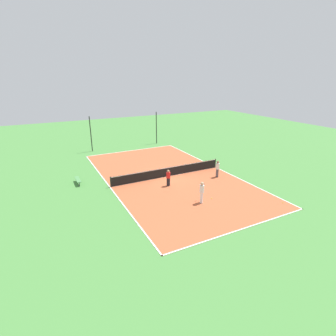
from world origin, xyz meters
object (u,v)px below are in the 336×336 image
tennis_ball_near_net (161,147)px  player_near_white (202,191)px  tennis_net (168,171)px  player_coach_red (168,177)px  tennis_ball_left_sideline (162,170)px  player_far_white (217,168)px  tennis_ball_far_baseline (283,203)px  tennis_ball_right_alley (212,198)px  fence_post_back_right (156,128)px  fence_post_back_left (91,134)px  bench (78,180)px

tennis_ball_near_net → player_near_white: bearing=-105.5°
tennis_net → player_coach_red: player_coach_red is taller
tennis_ball_near_net → tennis_ball_left_sideline: size_ratio=1.00×
tennis_net → tennis_ball_left_sideline: (0.20, 1.90, -0.47)m
player_far_white → tennis_ball_far_baseline: bearing=33.8°
player_far_white → tennis_ball_far_baseline: player_far_white is taller
tennis_ball_right_alley → fence_post_back_right: (3.89, 19.09, 2.27)m
player_coach_red → tennis_ball_right_alley: player_coach_red is taller
tennis_net → tennis_ball_far_baseline: 10.86m
fence_post_back_left → fence_post_back_right: same height
bench → player_coach_red: bearing=-120.9°
player_coach_red → fence_post_back_left: size_ratio=0.33×
tennis_ball_right_alley → tennis_ball_near_net: 16.98m
bench → tennis_ball_near_net: bench is taller
tennis_ball_far_baseline → tennis_ball_left_sideline: 12.45m
player_far_white → player_coach_red: 5.34m
player_near_white → fence_post_back_left: fence_post_back_left is taller
bench → tennis_ball_near_net: 15.14m
tennis_ball_right_alley → fence_post_back_left: size_ratio=0.01×
tennis_ball_far_baseline → player_coach_red: bearing=131.8°
player_near_white → fence_post_back_right: size_ratio=0.38×
tennis_ball_far_baseline → fence_post_back_left: size_ratio=0.01×
tennis_ball_far_baseline → fence_post_back_left: fence_post_back_left is taller
tennis_ball_far_baseline → tennis_net: bearing=120.0°
tennis_ball_right_alley → tennis_ball_near_net: same height
fence_post_back_left → tennis_net: bearing=-69.8°
player_near_white → tennis_ball_right_alley: bearing=-39.0°
tennis_ball_right_alley → tennis_ball_near_net: size_ratio=1.00×
tennis_ball_near_net → fence_post_back_right: bearing=80.9°
tennis_ball_left_sideline → fence_post_back_right: fence_post_back_right is taller
bench → player_far_white: size_ratio=0.99×
player_far_white → tennis_ball_left_sideline: player_far_white is taller
fence_post_back_left → player_near_white: bearing=-77.0°
tennis_net → tennis_ball_left_sideline: bearing=84.0°
tennis_ball_near_net → fence_post_back_right: fence_post_back_right is taller
tennis_ball_far_baseline → player_near_white: bearing=152.2°
tennis_ball_far_baseline → tennis_ball_left_sideline: same height
player_near_white → player_coach_red: (-0.77, 4.23, -0.17)m
tennis_ball_far_baseline → tennis_ball_near_net: (-1.08, 19.84, 0.00)m
bench → tennis_ball_right_alley: bearing=-132.4°
player_far_white → fence_post_back_right: size_ratio=0.36×
player_far_white → fence_post_back_right: bearing=-157.4°
tennis_net → tennis_ball_left_sideline: tennis_net is taller
tennis_net → player_near_white: 6.41m
player_coach_red → fence_post_back_right: fence_post_back_right is taller
player_coach_red → fence_post_back_left: 15.57m
player_far_white → tennis_ball_near_net: 12.88m
bench → fence_post_back_right: bearing=-50.7°
tennis_net → tennis_ball_right_alley: size_ratio=173.43×
player_far_white → fence_post_back_left: size_ratio=0.36×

